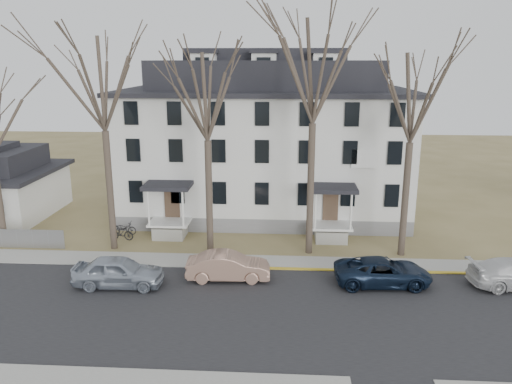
# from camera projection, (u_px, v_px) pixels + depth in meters

# --- Properties ---
(ground) EXTENTS (120.00, 120.00, 0.00)m
(ground) POSITION_uv_depth(u_px,v_px,m) (294.00, 340.00, 20.79)
(ground) COLOR olive
(ground) RESTS_ON ground
(main_road) EXTENTS (120.00, 10.00, 0.04)m
(main_road) POSITION_uv_depth(u_px,v_px,m) (294.00, 316.00, 22.72)
(main_road) COLOR #27272A
(main_road) RESTS_ON ground
(far_sidewalk) EXTENTS (120.00, 2.00, 0.08)m
(far_sidewalk) POSITION_uv_depth(u_px,v_px,m) (292.00, 264.00, 28.51)
(far_sidewalk) COLOR #A09F97
(far_sidewalk) RESTS_ON ground
(yellow_curb) EXTENTS (14.00, 0.25, 0.06)m
(yellow_curb) POSITION_uv_depth(u_px,v_px,m) (384.00, 272.00, 27.35)
(yellow_curb) COLOR gold
(yellow_curb) RESTS_ON ground
(boarding_house) EXTENTS (20.80, 12.36, 12.05)m
(boarding_house) POSITION_uv_depth(u_px,v_px,m) (265.00, 142.00, 36.85)
(boarding_house) COLOR slate
(boarding_house) RESTS_ON ground
(tree_far_left) EXTENTS (8.40, 8.40, 13.72)m
(tree_far_left) POSITION_uv_depth(u_px,v_px,m) (101.00, 77.00, 28.23)
(tree_far_left) COLOR #473B31
(tree_far_left) RESTS_ON ground
(tree_mid_left) EXTENTS (7.80, 7.80, 12.74)m
(tree_mid_left) POSITION_uv_depth(u_px,v_px,m) (206.00, 91.00, 28.07)
(tree_mid_left) COLOR #473B31
(tree_mid_left) RESTS_ON ground
(tree_center) EXTENTS (9.00, 9.00, 14.70)m
(tree_center) POSITION_uv_depth(u_px,v_px,m) (314.00, 64.00, 27.34)
(tree_center) COLOR #473B31
(tree_center) RESTS_ON ground
(tree_mid_right) EXTENTS (7.80, 7.80, 12.74)m
(tree_mid_right) POSITION_uv_depth(u_px,v_px,m) (414.00, 92.00, 27.39)
(tree_mid_right) COLOR #473B31
(tree_mid_right) RESTS_ON ground
(car_silver) EXTENTS (4.64, 1.95, 1.57)m
(car_silver) POSITION_uv_depth(u_px,v_px,m) (119.00, 272.00, 25.46)
(car_silver) COLOR #9AA4B2
(car_silver) RESTS_ON ground
(car_tan) EXTENTS (4.47, 1.77, 1.45)m
(car_tan) POSITION_uv_depth(u_px,v_px,m) (228.00, 267.00, 26.28)
(car_tan) COLOR #A17966
(car_tan) RESTS_ON ground
(car_navy) EXTENTS (5.05, 2.52, 1.37)m
(car_navy) POSITION_uv_depth(u_px,v_px,m) (383.00, 272.00, 25.70)
(car_navy) COLOR black
(car_navy) RESTS_ON ground
(bicycle_left) EXTENTS (1.71, 0.69, 0.88)m
(bicycle_left) POSITION_uv_depth(u_px,v_px,m) (124.00, 229.00, 33.09)
(bicycle_left) COLOR black
(bicycle_left) RESTS_ON ground
(bicycle_right) EXTENTS (1.65, 0.63, 0.97)m
(bicycle_right) POSITION_uv_depth(u_px,v_px,m) (121.00, 233.00, 32.05)
(bicycle_right) COLOR black
(bicycle_right) RESTS_ON ground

